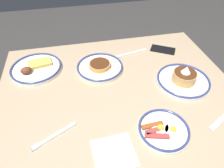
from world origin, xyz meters
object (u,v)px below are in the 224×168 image
at_px(paper_napkin, 114,153).
at_px(plate_center_pancakes, 100,67).
at_px(plate_near_main, 35,68).
at_px(plate_far_companion, 164,130).
at_px(fork_near, 54,136).
at_px(cell_phone, 163,50).
at_px(fork_far, 131,53).
at_px(plate_far_side, 183,79).

bearing_deg(paper_napkin, plate_center_pancakes, -93.63).
xyz_separation_m(plate_near_main, paper_napkin, (-0.31, 0.56, -0.01)).
relative_size(plate_near_main, plate_far_companion, 1.32).
bearing_deg(plate_near_main, fork_near, 102.10).
xyz_separation_m(cell_phone, fork_far, (0.20, -0.01, -0.00)).
bearing_deg(plate_far_companion, cell_phone, -112.44).
bearing_deg(paper_napkin, cell_phone, -126.08).
xyz_separation_m(plate_near_main, fork_near, (-0.09, 0.44, -0.01)).
xyz_separation_m(plate_near_main, plate_far_companion, (-0.52, 0.51, -0.00)).
bearing_deg(paper_napkin, fork_near, -29.04).
bearing_deg(cell_phone, fork_far, 29.36).
height_order(plate_far_companion, fork_far, plate_far_companion).
bearing_deg(plate_near_main, plate_center_pancakes, 169.82).
xyz_separation_m(plate_far_companion, cell_phone, (-0.23, -0.55, -0.01)).
distance_m(plate_near_main, cell_phone, 0.75).
bearing_deg(plate_near_main, paper_napkin, 118.82).
bearing_deg(fork_near, plate_far_side, -163.64).
bearing_deg(plate_center_pancakes, fork_far, -152.46).
height_order(plate_far_side, cell_phone, plate_far_side).
bearing_deg(fork_near, plate_far_companion, 170.87).
distance_m(plate_near_main, plate_far_side, 0.77).
bearing_deg(cell_phone, plate_far_companion, 98.40).
relative_size(plate_center_pancakes, fork_near, 1.39).
xyz_separation_m(cell_phone, fork_near, (0.65, 0.48, -0.00)).
distance_m(paper_napkin, fork_far, 0.65).
bearing_deg(plate_far_companion, plate_center_pancakes, -68.22).
bearing_deg(plate_far_side, plate_far_companion, 50.38).
distance_m(plate_far_companion, cell_phone, 0.60).
bearing_deg(plate_far_side, fork_far, -58.96).
distance_m(plate_far_companion, fork_far, 0.56).
xyz_separation_m(plate_far_side, fork_near, (0.63, 0.19, -0.02)).
xyz_separation_m(plate_far_companion, fork_far, (-0.03, -0.56, -0.01)).
bearing_deg(fork_near, plate_center_pancakes, -122.79).
xyz_separation_m(plate_center_pancakes, fork_near, (0.24, 0.38, -0.01)).
relative_size(paper_napkin, fork_far, 0.74).
distance_m(paper_napkin, fork_near, 0.24).
relative_size(paper_napkin, fork_near, 0.84).
height_order(plate_near_main, plate_far_companion, plate_near_main).
distance_m(plate_near_main, fork_near, 0.45).
height_order(plate_center_pancakes, fork_far, plate_center_pancakes).
distance_m(cell_phone, paper_napkin, 0.74).
bearing_deg(cell_phone, plate_center_pancakes, 45.07).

